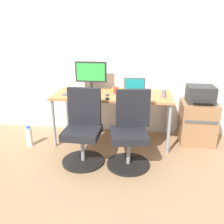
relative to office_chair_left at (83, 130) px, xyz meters
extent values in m
plane|color=#9E7A56|center=(0.29, 0.62, -0.42)|extent=(5.28, 5.28, 0.00)
cube|color=white|center=(0.29, 1.06, 0.88)|extent=(4.40, 0.04, 2.60)
cube|color=#B77542|center=(0.29, 0.62, 0.30)|extent=(1.71, 0.71, 0.03)
cylinder|color=gray|center=(-0.51, 0.32, -0.07)|extent=(0.04, 0.04, 0.71)
cylinder|color=gray|center=(1.10, 0.32, -0.07)|extent=(0.04, 0.04, 0.71)
cylinder|color=gray|center=(-0.51, 0.93, -0.07)|extent=(0.04, 0.04, 0.71)
cylinder|color=gray|center=(1.10, 0.93, -0.07)|extent=(0.04, 0.04, 0.71)
cylinder|color=black|center=(0.00, -0.06, -0.41)|extent=(0.54, 0.54, 0.03)
cylinder|color=gray|center=(0.00, -0.06, -0.22)|extent=(0.05, 0.05, 0.34)
cube|color=black|center=(0.00, -0.06, -0.01)|extent=(0.45, 0.45, 0.09)
cube|color=black|center=(0.00, 0.12, 0.28)|extent=(0.42, 0.08, 0.48)
cylinder|color=black|center=(0.58, -0.06, -0.41)|extent=(0.54, 0.54, 0.03)
cylinder|color=gray|center=(0.58, -0.06, -0.22)|extent=(0.05, 0.05, 0.34)
cube|color=black|center=(0.58, -0.06, -0.01)|extent=(0.51, 0.51, 0.09)
cube|color=black|center=(0.61, 0.12, 0.28)|extent=(0.43, 0.14, 0.48)
cube|color=#996B47|center=(1.55, 0.77, -0.11)|extent=(0.50, 0.49, 0.62)
cube|color=#4C4C4C|center=(1.55, 0.52, -0.02)|extent=(0.45, 0.01, 0.04)
cube|color=#2D2D2D|center=(1.55, 0.77, 0.32)|extent=(0.38, 0.34, 0.24)
cube|color=#262626|center=(1.55, 0.57, 0.26)|extent=(0.27, 0.06, 0.01)
cylinder|color=white|center=(-0.89, 0.29, -0.28)|extent=(0.09, 0.09, 0.28)
cylinder|color=#2D59B2|center=(-0.89, 0.29, -0.13)|extent=(0.06, 0.06, 0.03)
cylinder|color=#262626|center=(-0.07, 0.84, 0.32)|extent=(0.18, 0.18, 0.01)
cylinder|color=#262626|center=(-0.07, 0.84, 0.38)|extent=(0.04, 0.04, 0.11)
cube|color=#262626|center=(-0.07, 0.84, 0.59)|extent=(0.48, 0.03, 0.31)
cube|color=green|center=(-0.07, 0.82, 0.59)|extent=(0.43, 0.00, 0.26)
cube|color=#4C4C51|center=(0.60, 0.62, 0.33)|extent=(0.31, 0.22, 0.02)
cube|color=#4C4C51|center=(0.60, 0.75, 0.44)|extent=(0.31, 0.05, 0.21)
cube|color=teal|center=(0.60, 0.75, 0.44)|extent=(0.28, 0.04, 0.18)
cube|color=#2D2D2D|center=(-0.03, 0.35, 0.33)|extent=(0.34, 0.12, 0.02)
cube|color=#515156|center=(-0.23, 0.50, 0.33)|extent=(0.34, 0.12, 0.02)
ellipsoid|color=#515156|center=(0.23, 0.54, 0.33)|extent=(0.06, 0.10, 0.03)
ellipsoid|color=#2D2D2D|center=(0.26, 0.34, 0.33)|extent=(0.06, 0.10, 0.03)
cylinder|color=red|center=(0.34, 0.68, 0.36)|extent=(0.08, 0.08, 0.09)
cylinder|color=slate|center=(1.01, 0.55, 0.37)|extent=(0.07, 0.07, 0.10)
cube|color=orange|center=(0.35, 0.85, 0.33)|extent=(0.21, 0.15, 0.03)
camera|label=1|loc=(0.73, -2.73, 1.20)|focal=38.69mm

